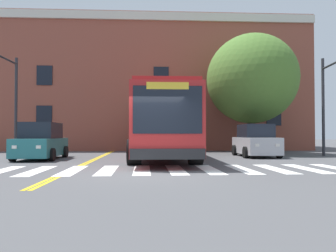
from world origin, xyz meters
TOP-DOWN VIEW (x-y plane):
  - ground_plane at (0.00, 0.00)m, footprint 120.00×120.00m
  - crosswalk at (-0.78, 1.09)m, footprint 15.95×3.52m
  - lane_line_yellow_inner at (-2.70, 15.09)m, footprint 0.12×36.00m
  - lane_line_yellow_outer at (-2.54, 15.09)m, footprint 0.12×36.00m
  - city_bus at (0.70, 6.64)m, footprint 3.06×12.08m
  - car_teal_near_lane at (-5.28, 6.18)m, footprint 2.01×4.05m
  - car_silver_far_lane at (5.85, 7.42)m, footprint 1.98×3.75m
  - traffic_light_near_corner at (9.71, 6.23)m, footprint 0.70×3.90m
  - traffic_light_far_corner at (-7.53, 7.30)m, footprint 0.35×3.23m
  - street_tree_curbside_large at (6.52, 10.18)m, footprint 7.64×7.82m
  - building_facade at (-3.31, 18.42)m, footprint 31.29×10.07m

SIDE VIEW (x-z plane):
  - ground_plane at x=0.00m, z-range 0.00..0.00m
  - lane_line_yellow_inner at x=-2.70m, z-range 0.00..0.01m
  - lane_line_yellow_outer at x=-2.54m, z-range 0.00..0.01m
  - crosswalk at x=-0.78m, z-range 0.00..0.01m
  - car_silver_far_lane at x=5.85m, z-range -0.07..1.71m
  - car_teal_near_lane at x=-5.28m, z-range -0.07..1.73m
  - city_bus at x=0.70m, z-range 0.16..3.40m
  - traffic_light_near_corner at x=9.71m, z-range 0.90..6.44m
  - traffic_light_far_corner at x=-7.53m, z-range 0.98..6.53m
  - street_tree_curbside_large at x=6.52m, z-range 0.95..8.54m
  - building_facade at x=-3.31m, z-range 0.00..10.25m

